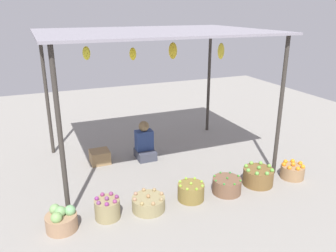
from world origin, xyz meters
TOP-DOWN VIEW (x-y plane):
  - ground_plane at (0.00, 0.00)m, footprint 14.00×14.00m
  - market_stall_structure at (0.00, 0.00)m, footprint 3.98×2.84m
  - vendor_person at (-0.14, 0.27)m, footprint 0.36×0.44m
  - basket_cabbages at (-1.97, -1.53)m, footprint 0.43×0.43m
  - basket_purple_onions at (-1.32, -1.51)m, footprint 0.37×0.37m
  - basket_potatoes at (-0.70, -1.54)m, footprint 0.50×0.50m
  - basket_limes at (0.02, -1.51)m, footprint 0.42×0.42m
  - basket_green_chilies at (0.66, -1.55)m, footprint 0.47×0.47m
  - basket_green_apples at (1.31, -1.52)m, footprint 0.52×0.52m
  - basket_oranges at (2.03, -1.55)m, footprint 0.42×0.42m
  - wooden_crate_near_vendor at (-1.03, 0.39)m, footprint 0.37×0.36m

SIDE VIEW (x-z plane):
  - ground_plane at x=0.00m, z-range 0.00..0.00m
  - basket_potatoes at x=-0.70m, z-range -0.02..0.24m
  - basket_oranges at x=2.03m, z-range -0.02..0.27m
  - basket_green_chilies at x=0.66m, z-range -0.02..0.27m
  - wooden_crate_near_vendor at x=-1.03m, z-range 0.00..0.26m
  - basket_limes at x=0.02m, z-range -0.02..0.29m
  - basket_green_apples at x=1.31m, z-range -0.02..0.32m
  - basket_cabbages at x=-1.97m, z-range -0.03..0.33m
  - basket_purple_onions at x=-1.32m, z-range -0.02..0.33m
  - vendor_person at x=-0.14m, z-range -0.09..0.69m
  - market_stall_structure at x=0.00m, z-range 1.11..3.63m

